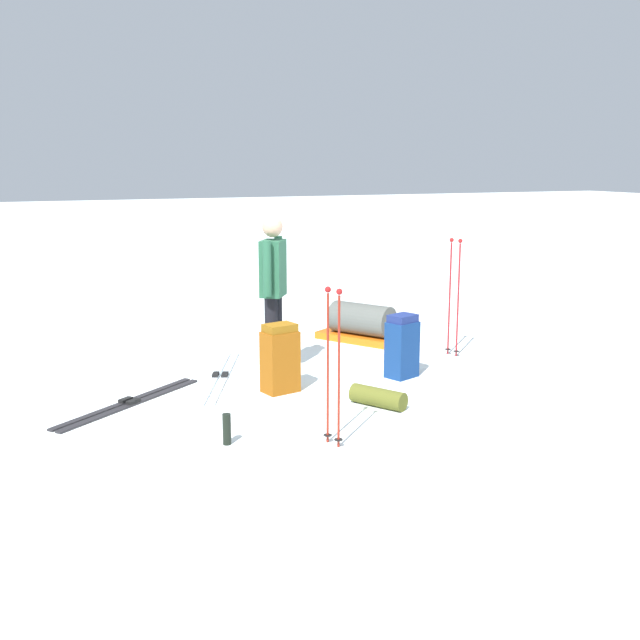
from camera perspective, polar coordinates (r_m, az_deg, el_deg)
The scene contains 11 objects.
ground_plane at distance 7.90m, azimuth 0.00°, elevation -4.98°, with size 80.00×80.00×0.00m, color white.
skier_standing at distance 8.23m, azimuth -3.50°, elevation 2.51°, with size 0.49×0.37×1.70m.
ski_pair_near at distance 7.57m, azimuth -13.96°, elevation -5.99°, with size 1.22×1.56×0.05m.
ski_pair_far at distance 8.29m, azimuth -7.42°, elevation -4.18°, with size 1.87×0.96×0.05m.
backpack_large_dark at distance 7.65m, azimuth -2.98°, elevation -2.90°, with size 0.31×0.38×0.70m.
backpack_bright at distance 8.21m, azimuth 6.11°, elevation -1.98°, with size 0.33×0.37×0.68m.
ski_poles_planted_near at distance 9.14m, azimuth 9.93°, elevation 2.10°, with size 0.19×0.11×1.39m.
ski_poles_planted_far at distance 6.13m, azimuth 1.00°, elevation -2.90°, with size 0.20×0.11×1.30m.
gear_sled at distance 9.82m, azimuth 3.12°, elevation -0.31°, with size 1.23×0.99×0.49m.
sleeping_mat_rolled at distance 7.28m, azimuth 4.33°, elevation -5.74°, with size 0.18×0.18×0.55m, color #56591F.
thermos_bottle at distance 6.36m, azimuth -6.93°, elevation -8.05°, with size 0.07×0.07×0.26m, color black.
Camera 1 is at (6.95, -2.99, 2.27)m, focal length 43.10 mm.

